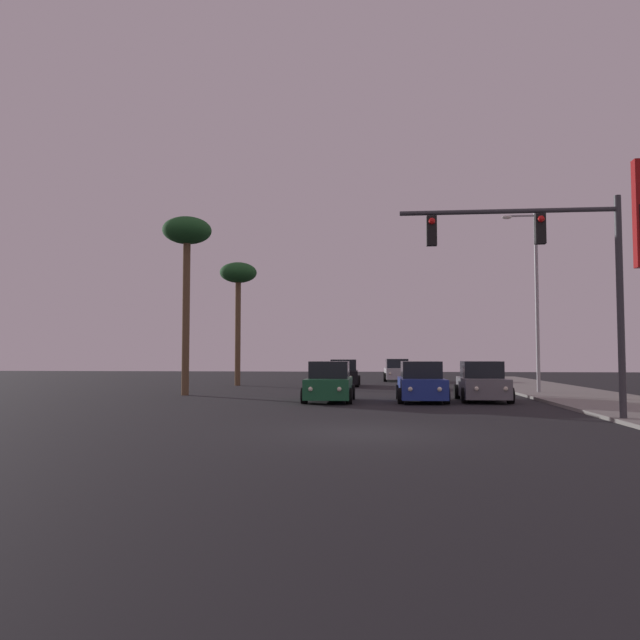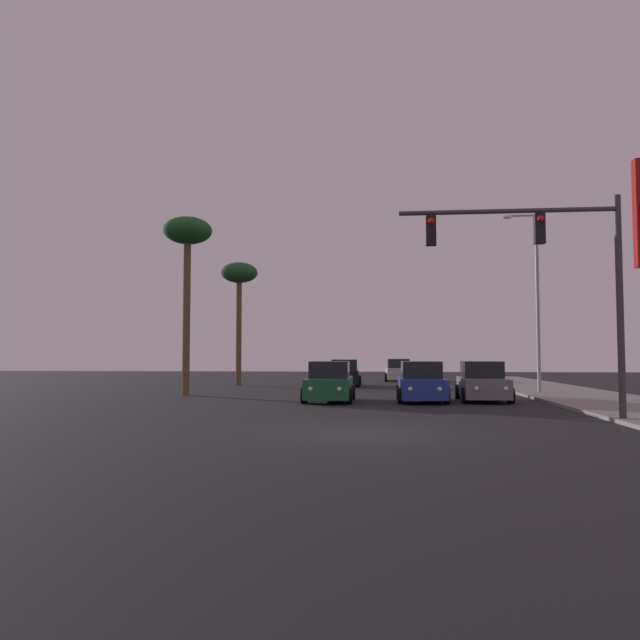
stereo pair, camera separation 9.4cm
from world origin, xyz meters
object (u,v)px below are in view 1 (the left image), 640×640
object	(u,v)px
car_silver	(397,371)
palm_tree_mid	(238,279)
palm_tree_near	(187,240)
street_lamp	(534,292)
car_green	(329,383)
traffic_light_mast	(556,262)
car_grey	(482,383)
car_blue	(421,383)
car_black	(344,374)

from	to	relation	value
car_silver	palm_tree_mid	world-z (taller)	palm_tree_mid
palm_tree_near	palm_tree_mid	size ratio (longest dim) A/B	1.09
palm_tree_mid	street_lamp	bearing A→B (deg)	-24.61
car_silver	car_green	world-z (taller)	same
car_silver	palm_tree_mid	size ratio (longest dim) A/B	0.54
street_lamp	palm_tree_near	size ratio (longest dim) A/B	1.03
traffic_light_mast	palm_tree_near	distance (m)	18.42
car_grey	traffic_light_mast	world-z (taller)	traffic_light_mast
street_lamp	car_blue	bearing A→B (deg)	-137.78
car_black	palm_tree_mid	distance (m)	9.22
car_silver	palm_tree_near	size ratio (longest dim) A/B	0.50
car_green	street_lamp	bearing A→B (deg)	-150.37
palm_tree_near	car_green	bearing A→B (deg)	-25.27
car_green	street_lamp	world-z (taller)	street_lamp
street_lamp	palm_tree_mid	size ratio (longest dim) A/B	1.13
car_grey	palm_tree_mid	xyz separation A→B (m)	(-13.47, 12.58, 6.16)
car_green	palm_tree_mid	xyz separation A→B (m)	(-7.05, 13.46, 6.16)
car_black	traffic_light_mast	distance (m)	22.45
palm_tree_mid	palm_tree_near	bearing A→B (deg)	-91.57
car_grey	traffic_light_mast	xyz separation A→B (m)	(0.88, -8.23, 3.92)
traffic_light_mast	palm_tree_mid	xyz separation A→B (m)	(-14.35, 20.81, 2.24)
car_blue	palm_tree_near	xyz separation A→B (m)	(-11.16, 3.16, 6.84)
car_green	car_black	distance (m)	13.45
car_blue	car_grey	world-z (taller)	same
traffic_light_mast	car_black	bearing A→B (deg)	109.82
car_silver	car_grey	xyz separation A→B (m)	(3.03, -20.80, 0.00)
car_green	car_black	size ratio (longest dim) A/B	0.99
car_green	palm_tree_near	size ratio (longest dim) A/B	0.49
palm_tree_near	palm_tree_mid	world-z (taller)	palm_tree_near
car_black	traffic_light_mast	xyz separation A→B (m)	(7.50, -20.80, 3.92)
car_blue	car_black	distance (m)	13.75
car_silver	street_lamp	size ratio (longest dim) A/B	0.48
car_green	car_black	bearing A→B (deg)	-89.82
traffic_light_mast	car_silver	bearing A→B (deg)	97.66
car_grey	palm_tree_near	size ratio (longest dim) A/B	0.50
car_blue	car_green	world-z (taller)	same
palm_tree_mid	car_silver	bearing A→B (deg)	38.20
palm_tree_near	palm_tree_mid	bearing A→B (deg)	88.43
car_green	palm_tree_mid	bearing A→B (deg)	-63.00
car_green	car_grey	xyz separation A→B (m)	(6.43, 0.88, 0.00)
car_black	palm_tree_near	distance (m)	14.05
street_lamp	palm_tree_near	bearing A→B (deg)	-172.44
palm_tree_near	car_blue	bearing A→B (deg)	-15.80
car_silver	car_black	world-z (taller)	same
street_lamp	palm_tree_near	distance (m)	17.47
car_silver	palm_tree_mid	distance (m)	14.65
car_grey	car_black	bearing A→B (deg)	-60.51
car_black	street_lamp	distance (m)	13.37
traffic_light_mast	palm_tree_mid	distance (m)	25.38
palm_tree_near	car_black	bearing A→B (deg)	54.49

